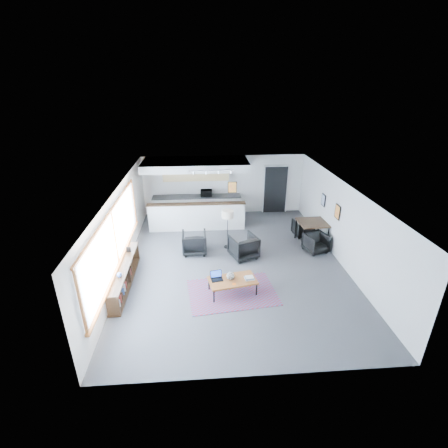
{
  "coord_description": "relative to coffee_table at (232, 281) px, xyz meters",
  "views": [
    {
      "loc": [
        -1.01,
        -9.23,
        5.52
      ],
      "look_at": [
        -0.29,
        0.4,
        1.24
      ],
      "focal_mm": 26.0,
      "sensor_mm": 36.0,
      "label": 1
    }
  ],
  "objects": [
    {
      "name": "kilim_rug",
      "position": [
        -0.0,
        0.0,
        -0.39
      ],
      "size": [
        2.61,
        1.93,
        0.01
      ],
      "rotation": [
        0.0,
        0.0,
        0.11
      ],
      "color": "#562F48",
      "rests_on": "floor"
    },
    {
      "name": "floor_lamp",
      "position": [
        0.09,
        2.74,
        0.84
      ],
      "size": [
        0.44,
        0.44,
        1.43
      ],
      "rotation": [
        0.0,
        0.0,
        0.08
      ],
      "color": "black",
      "rests_on": "floor"
    },
    {
      "name": "dining_chair_near",
      "position": [
        3.15,
        2.2,
        -0.09
      ],
      "size": [
        0.75,
        0.72,
        0.62
      ],
      "primitive_type": "imported",
      "rotation": [
        0.0,
        0.0,
        0.31
      ],
      "color": "black",
      "rests_on": "floor"
    },
    {
      "name": "coaster",
      "position": [
        0.02,
        -0.22,
        0.04
      ],
      "size": [
        0.11,
        0.11,
        0.01
      ],
      "rotation": [
        0.0,
        0.0,
        -0.16
      ],
      "color": "#E5590C",
      "rests_on": "coffee_table"
    },
    {
      "name": "kitchenette",
      "position": [
        -0.99,
        5.34,
        0.98
      ],
      "size": [
        4.2,
        1.96,
        2.6
      ],
      "color": "white",
      "rests_on": "floor"
    },
    {
      "name": "doorway",
      "position": [
        2.51,
        6.05,
        0.68
      ],
      "size": [
        1.1,
        0.12,
        2.15
      ],
      "color": "black",
      "rests_on": "room"
    },
    {
      "name": "dining_table",
      "position": [
        3.19,
        2.86,
        0.37
      ],
      "size": [
        1.04,
        1.04,
        0.84
      ],
      "rotation": [
        0.0,
        0.0,
        0.05
      ],
      "color": "#321F11",
      "rests_on": "floor"
    },
    {
      "name": "console",
      "position": [
        -3.09,
        0.58,
        -0.07
      ],
      "size": [
        0.35,
        3.0,
        0.8
      ],
      "color": "#321F11",
      "rests_on": "floor"
    },
    {
      "name": "microwave",
      "position": [
        -0.58,
        5.78,
        0.7
      ],
      "size": [
        0.5,
        0.29,
        0.33
      ],
      "primitive_type": "imported",
      "rotation": [
        0.0,
        0.0,
        -0.04
      ],
      "color": "black",
      "rests_on": "kitchenette"
    },
    {
      "name": "wall_art_lower",
      "position": [
        3.68,
        2.03,
        1.15
      ],
      "size": [
        0.03,
        0.38,
        0.48
      ],
      "color": "black",
      "rests_on": "room"
    },
    {
      "name": "track_light",
      "position": [
        -0.38,
        3.83,
        2.13
      ],
      "size": [
        1.6,
        0.07,
        0.15
      ],
      "color": "silver",
      "rests_on": "room"
    },
    {
      "name": "laptop",
      "position": [
        -0.44,
        0.08,
        0.1
      ],
      "size": [
        0.36,
        0.32,
        0.23
      ],
      "rotation": [
        0.0,
        0.0,
        0.18
      ],
      "color": "black",
      "rests_on": "coffee_table"
    },
    {
      "name": "dining_chair_far",
      "position": [
        3.08,
        3.5,
        -0.1
      ],
      "size": [
        0.66,
        0.62,
        0.6
      ],
      "primitive_type": "imported",
      "rotation": [
        0.0,
        0.0,
        3.29
      ],
      "color": "black",
      "rests_on": "floor"
    },
    {
      "name": "room",
      "position": [
        0.21,
        1.63,
        0.9
      ],
      "size": [
        7.02,
        9.02,
        2.62
      ],
      "color": "#464649",
      "rests_on": "ground"
    },
    {
      "name": "book_stack",
      "position": [
        0.48,
        -0.0,
        0.07
      ],
      "size": [
        0.29,
        0.25,
        0.08
      ],
      "rotation": [
        0.0,
        0.0,
        0.15
      ],
      "color": "silver",
      "rests_on": "coffee_table"
    },
    {
      "name": "window",
      "position": [
        -3.26,
        0.73,
        1.06
      ],
      "size": [
        0.1,
        5.95,
        1.66
      ],
      "color": "#8CBFFF",
      "rests_on": "room"
    },
    {
      "name": "armchair_left",
      "position": [
        -1.09,
        2.44,
        0.02
      ],
      "size": [
        0.83,
        0.78,
        0.84
      ],
      "primitive_type": "imported",
      "rotation": [
        0.0,
        0.0,
        3.17
      ],
      "color": "black",
      "rests_on": "floor"
    },
    {
      "name": "coffee_table",
      "position": [
        0.0,
        0.0,
        0.0
      ],
      "size": [
        1.43,
        0.95,
        0.43
      ],
      "rotation": [
        0.0,
        0.0,
        0.19
      ],
      "color": "brown",
      "rests_on": "floor"
    },
    {
      "name": "ceramic_pot",
      "position": [
        -0.05,
        0.03,
        0.14
      ],
      "size": [
        0.22,
        0.22,
        0.22
      ],
      "rotation": [
        0.0,
        0.0,
        0.24
      ],
      "color": "gray",
      "rests_on": "coffee_table"
    },
    {
      "name": "wall_art_upper",
      "position": [
        3.68,
        3.33,
        1.1
      ],
      "size": [
        0.03,
        0.34,
        0.44
      ],
      "color": "black",
      "rests_on": "room"
    },
    {
      "name": "armchair_right",
      "position": [
        0.57,
        2.01,
        0.03
      ],
      "size": [
        1.06,
        1.03,
        0.86
      ],
      "primitive_type": "imported",
      "rotation": [
        0.0,
        0.0,
        3.5
      ],
      "color": "black",
      "rests_on": "floor"
    }
  ]
}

